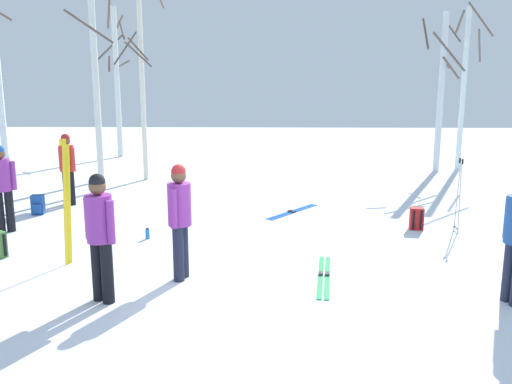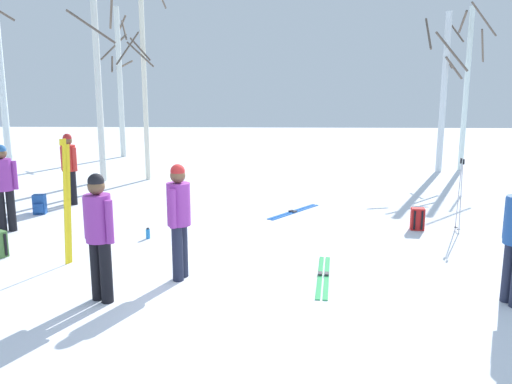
% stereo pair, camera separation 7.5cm
% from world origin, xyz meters
% --- Properties ---
extents(ground_plane, '(60.00, 60.00, 0.00)m').
position_xyz_m(ground_plane, '(0.00, 0.00, 0.00)').
color(ground_plane, white).
extents(person_0, '(0.48, 0.34, 1.72)m').
position_xyz_m(person_0, '(-4.72, 2.50, 0.98)').
color(person_0, black).
rests_on(person_0, ground_plane).
extents(person_1, '(0.47, 0.34, 1.72)m').
position_xyz_m(person_1, '(-4.40, 4.94, 0.98)').
color(person_1, black).
rests_on(person_1, ground_plane).
extents(person_2, '(0.34, 0.51, 1.72)m').
position_xyz_m(person_2, '(-0.85, 0.05, 0.98)').
color(person_2, '#1E2338').
rests_on(person_2, ground_plane).
extents(person_4, '(0.46, 0.34, 1.72)m').
position_xyz_m(person_4, '(-1.74, -0.80, 0.98)').
color(person_4, black).
rests_on(person_4, ground_plane).
extents(ski_pair_planted_0, '(0.13, 0.21, 2.01)m').
position_xyz_m(ski_pair_planted_0, '(-2.75, 0.70, 1.00)').
color(ski_pair_planted_0, yellow).
rests_on(ski_pair_planted_0, ground_plane).
extents(ski_pair_lying_0, '(1.22, 1.59, 0.05)m').
position_xyz_m(ski_pair_lying_0, '(0.98, 4.31, 0.01)').
color(ski_pair_lying_0, blue).
rests_on(ski_pair_lying_0, ground_plane).
extents(ski_pair_lying_1, '(0.38, 1.81, 0.05)m').
position_xyz_m(ski_pair_lying_1, '(1.28, 0.20, 0.01)').
color(ski_pair_lying_1, green).
rests_on(ski_pair_lying_1, ground_plane).
extents(ski_poles_0, '(0.07, 0.24, 1.45)m').
position_xyz_m(ski_poles_0, '(4.13, 2.78, 0.77)').
color(ski_poles_0, '#B2B2BC').
rests_on(ski_poles_0, ground_plane).
extents(backpack_0, '(0.28, 0.31, 0.44)m').
position_xyz_m(backpack_0, '(3.39, 2.92, 0.21)').
color(backpack_0, red).
rests_on(backpack_0, ground_plane).
extents(backpack_1, '(0.29, 0.31, 0.44)m').
position_xyz_m(backpack_1, '(-4.73, 3.93, 0.21)').
color(backpack_1, '#1E4C99').
rests_on(backpack_1, ground_plane).
extents(water_bottle_0, '(0.08, 0.08, 0.21)m').
position_xyz_m(water_bottle_0, '(-1.84, 2.10, 0.10)').
color(water_bottle_0, '#1E72BF').
rests_on(water_bottle_0, ground_plane).
extents(birch_tree_2, '(1.31, 1.16, 5.90)m').
position_xyz_m(birch_tree_2, '(-5.71, 13.83, 3.05)').
color(birch_tree_2, silver).
rests_on(birch_tree_2, ground_plane).
extents(birch_tree_3, '(1.29, 1.44, 6.43)m').
position_xyz_m(birch_tree_3, '(-4.65, 8.15, 3.34)').
color(birch_tree_3, silver).
rests_on(birch_tree_3, ground_plane).
extents(birch_tree_4, '(1.40, 1.44, 6.04)m').
position_xyz_m(birch_tree_4, '(-3.38, 8.45, 3.16)').
color(birch_tree_4, silver).
rests_on(birch_tree_4, ground_plane).
extents(birch_tree_5, '(1.25, 1.26, 5.18)m').
position_xyz_m(birch_tree_5, '(6.06, 10.30, 2.77)').
color(birch_tree_5, silver).
rests_on(birch_tree_5, ground_plane).
extents(birch_tree_6, '(1.49, 1.48, 5.43)m').
position_xyz_m(birch_tree_6, '(6.92, 10.71, 2.87)').
color(birch_tree_6, silver).
rests_on(birch_tree_6, ground_plane).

